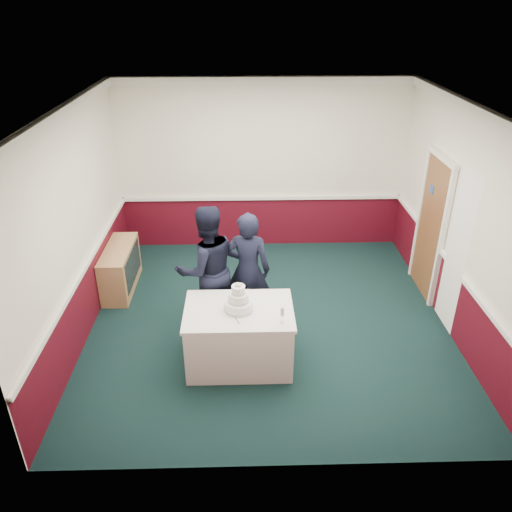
{
  "coord_description": "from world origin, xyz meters",
  "views": [
    {
      "loc": [
        -0.34,
        -5.91,
        4.16
      ],
      "look_at": [
        -0.18,
        -0.1,
        1.1
      ],
      "focal_mm": 35.0,
      "sensor_mm": 36.0,
      "label": 1
    }
  ],
  "objects_px": {
    "person_man": "(207,269)",
    "cake_knife": "(236,319)",
    "sideboard": "(121,268)",
    "cake_table": "(239,336)",
    "champagne_flute": "(282,312)",
    "wedding_cake": "(239,302)",
    "person_woman": "(248,270)"
  },
  "relations": [
    {
      "from": "sideboard",
      "to": "cake_knife",
      "type": "xyz_separation_m",
      "value": [
        1.84,
        -2.05,
        0.44
      ]
    },
    {
      "from": "wedding_cake",
      "to": "cake_knife",
      "type": "distance_m",
      "value": 0.23
    },
    {
      "from": "cake_knife",
      "to": "person_woman",
      "type": "bearing_deg",
      "value": 61.67
    },
    {
      "from": "sideboard",
      "to": "wedding_cake",
      "type": "relative_size",
      "value": 3.3
    },
    {
      "from": "cake_table",
      "to": "person_woman",
      "type": "bearing_deg",
      "value": 82.06
    },
    {
      "from": "cake_table",
      "to": "person_woman",
      "type": "height_order",
      "value": "person_woman"
    },
    {
      "from": "sideboard",
      "to": "cake_knife",
      "type": "relative_size",
      "value": 5.45
    },
    {
      "from": "champagne_flute",
      "to": "wedding_cake",
      "type": "bearing_deg",
      "value": 150.75
    },
    {
      "from": "sideboard",
      "to": "champagne_flute",
      "type": "xyz_separation_m",
      "value": [
        2.37,
        -2.13,
        0.58
      ]
    },
    {
      "from": "sideboard",
      "to": "cake_knife",
      "type": "height_order",
      "value": "cake_knife"
    },
    {
      "from": "sideboard",
      "to": "wedding_cake",
      "type": "distance_m",
      "value": 2.69
    },
    {
      "from": "sideboard",
      "to": "wedding_cake",
      "type": "height_order",
      "value": "wedding_cake"
    },
    {
      "from": "cake_table",
      "to": "person_man",
      "type": "xyz_separation_m",
      "value": [
        -0.43,
        0.82,
        0.5
      ]
    },
    {
      "from": "wedding_cake",
      "to": "person_man",
      "type": "relative_size",
      "value": 0.2
    },
    {
      "from": "cake_table",
      "to": "cake_knife",
      "type": "height_order",
      "value": "cake_knife"
    },
    {
      "from": "person_woman",
      "to": "cake_table",
      "type": "bearing_deg",
      "value": 90.88
    },
    {
      "from": "cake_knife",
      "to": "sideboard",
      "type": "bearing_deg",
      "value": 111.54
    },
    {
      "from": "cake_table",
      "to": "cake_knife",
      "type": "relative_size",
      "value": 6.0
    },
    {
      "from": "cake_table",
      "to": "wedding_cake",
      "type": "xyz_separation_m",
      "value": [
        -0.0,
        0.0,
        0.5
      ]
    },
    {
      "from": "cake_knife",
      "to": "champagne_flute",
      "type": "relative_size",
      "value": 1.07
    },
    {
      "from": "cake_table",
      "to": "person_man",
      "type": "bearing_deg",
      "value": 117.64
    },
    {
      "from": "person_man",
      "to": "sideboard",
      "type": "bearing_deg",
      "value": -59.24
    },
    {
      "from": "sideboard",
      "to": "person_woman",
      "type": "relative_size",
      "value": 0.72
    },
    {
      "from": "sideboard",
      "to": "cake_table",
      "type": "bearing_deg",
      "value": -44.79
    },
    {
      "from": "person_man",
      "to": "cake_knife",
      "type": "bearing_deg",
      "value": 87.86
    },
    {
      "from": "wedding_cake",
      "to": "person_woman",
      "type": "bearing_deg",
      "value": 82.06
    },
    {
      "from": "cake_knife",
      "to": "person_man",
      "type": "relative_size",
      "value": 0.12
    },
    {
      "from": "wedding_cake",
      "to": "cake_knife",
      "type": "xyz_separation_m",
      "value": [
        -0.03,
        -0.2,
        -0.11
      ]
    },
    {
      "from": "sideboard",
      "to": "champagne_flute",
      "type": "relative_size",
      "value": 5.85
    },
    {
      "from": "cake_knife",
      "to": "person_man",
      "type": "distance_m",
      "value": 1.1
    },
    {
      "from": "sideboard",
      "to": "person_woman",
      "type": "bearing_deg",
      "value": -25.97
    },
    {
      "from": "cake_knife",
      "to": "cake_table",
      "type": "bearing_deg",
      "value": 61.19
    }
  ]
}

